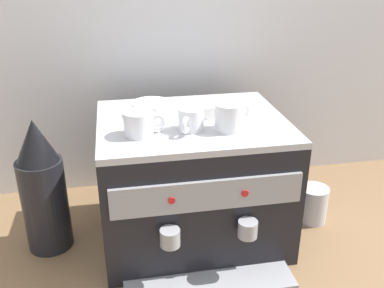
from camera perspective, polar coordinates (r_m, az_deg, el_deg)
The scene contains 10 objects.
ground_plane at distance 1.53m, azimuth 0.00°, elevation -11.38°, with size 4.00×4.00×0.00m, color brown.
tiled_backsplash_wall at distance 1.69m, azimuth -2.51°, elevation 10.44°, with size 2.80×0.03×0.98m, color silver.
espresso_machine at distance 1.42m, azimuth 0.04°, elevation -4.72°, with size 0.58×0.58×0.42m.
ceramic_cup_0 at distance 1.25m, azimuth 5.05°, elevation 3.64°, with size 0.12×0.09×0.08m.
ceramic_cup_1 at distance 1.24m, azimuth -0.19°, elevation 3.26°, with size 0.08×0.11×0.07m.
ceramic_cup_2 at distance 1.22m, azimuth -6.92°, elevation 2.72°, with size 0.12×0.08×0.07m.
ceramic_bowl_0 at distance 1.37m, azimuth -5.41°, elevation 4.67°, with size 0.12×0.12×0.04m.
ceramic_bowl_1 at distance 1.37m, azimuth 2.28°, elevation 4.67°, with size 0.11×0.11×0.04m.
coffee_grinder at distance 1.43m, azimuth -19.16°, elevation -5.59°, with size 0.14×0.14×0.44m.
milk_pitcher at distance 1.61m, azimuth 15.70°, elevation -7.66°, with size 0.10×0.10×0.13m, color #B7B7BC.
Camera 1 is at (-0.23, -1.22, 0.89)m, focal length 40.26 mm.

